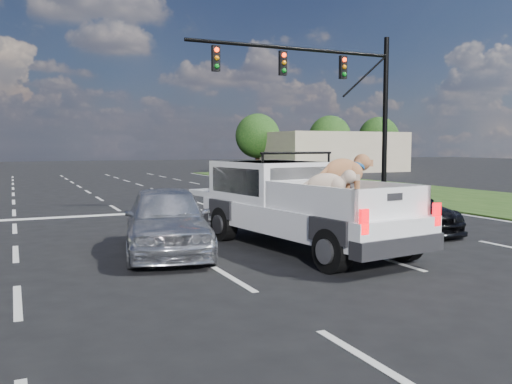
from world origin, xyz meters
TOP-DOWN VIEW (x-y plane):
  - ground at (0.00, 0.00)m, footprint 160.00×160.00m
  - road_markings at (0.00, 6.56)m, footprint 17.75×60.00m
  - traffic_signal at (7.20, 10.50)m, footprint 9.11×0.31m
  - building_right at (22.00, 34.00)m, footprint 12.00×7.00m
  - tree_far_d at (16.00, 38.00)m, footprint 4.20×4.20m
  - tree_far_e at (24.00, 38.00)m, footprint 4.20×4.20m
  - tree_far_f at (30.00, 38.00)m, footprint 4.20×4.20m
  - pickup_truck at (0.72, 2.11)m, footprint 2.95×6.17m
  - silver_sedan at (-2.20, 2.75)m, footprint 2.60×4.65m
  - black_coupe at (4.50, 3.26)m, footprint 1.88×4.31m

SIDE VIEW (x-z plane):
  - ground at x=0.00m, z-range 0.00..0.00m
  - road_markings at x=0.00m, z-range 0.00..0.01m
  - black_coupe at x=4.50m, z-range 0.00..1.23m
  - silver_sedan at x=-2.20m, z-range 0.00..1.49m
  - pickup_truck at x=0.72m, z-range -0.07..2.16m
  - building_right at x=22.00m, z-range 0.00..3.60m
  - tree_far_d at x=16.00m, z-range 0.59..5.99m
  - tree_far_e at x=24.00m, z-range 0.59..5.99m
  - tree_far_f at x=30.00m, z-range 0.59..5.99m
  - traffic_signal at x=7.20m, z-range 1.23..8.23m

